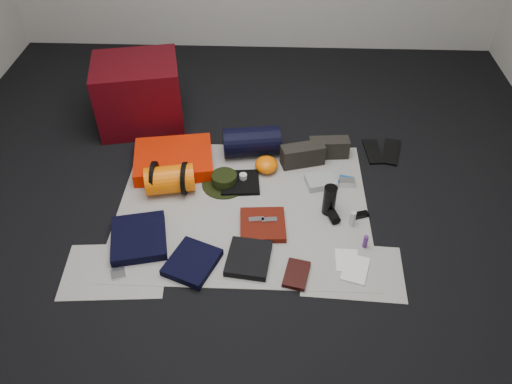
{
  "coord_description": "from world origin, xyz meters",
  "views": [
    {
      "loc": [
        0.17,
        -2.3,
        2.26
      ],
      "look_at": [
        0.08,
        0.04,
        0.1
      ],
      "focal_mm": 35.0,
      "sensor_mm": 36.0,
      "label": 1
    }
  ],
  "objects_px": {
    "paperback_book": "(296,274)",
    "stuff_sack": "(170,179)",
    "red_cabinet": "(139,94)",
    "sleeping_pad": "(174,159)",
    "navy_duffel": "(252,142)",
    "water_bottle": "(329,200)",
    "compact_camera": "(347,182)"
  },
  "relations": [
    {
      "from": "sleeping_pad",
      "to": "compact_camera",
      "type": "height_order",
      "value": "sleeping_pad"
    },
    {
      "from": "sleeping_pad",
      "to": "water_bottle",
      "type": "bearing_deg",
      "value": -22.27
    },
    {
      "from": "water_bottle",
      "to": "paperback_book",
      "type": "xyz_separation_m",
      "value": [
        -0.21,
        -0.52,
        -0.09
      ]
    },
    {
      "from": "red_cabinet",
      "to": "compact_camera",
      "type": "height_order",
      "value": "red_cabinet"
    },
    {
      "from": "compact_camera",
      "to": "red_cabinet",
      "type": "bearing_deg",
      "value": 158.37
    },
    {
      "from": "red_cabinet",
      "to": "stuff_sack",
      "type": "relative_size",
      "value": 1.94
    },
    {
      "from": "navy_duffel",
      "to": "water_bottle",
      "type": "xyz_separation_m",
      "value": [
        0.51,
        -0.59,
        -0.0
      ]
    },
    {
      "from": "stuff_sack",
      "to": "compact_camera",
      "type": "relative_size",
      "value": 3.14
    },
    {
      "from": "red_cabinet",
      "to": "stuff_sack",
      "type": "distance_m",
      "value": 0.88
    },
    {
      "from": "navy_duffel",
      "to": "paperback_book",
      "type": "relative_size",
      "value": 2.03
    },
    {
      "from": "red_cabinet",
      "to": "navy_duffel",
      "type": "height_order",
      "value": "red_cabinet"
    },
    {
      "from": "navy_duffel",
      "to": "sleeping_pad",
      "type": "bearing_deg",
      "value": -172.6
    },
    {
      "from": "red_cabinet",
      "to": "stuff_sack",
      "type": "height_order",
      "value": "red_cabinet"
    },
    {
      "from": "paperback_book",
      "to": "stuff_sack",
      "type": "bearing_deg",
      "value": 152.65
    },
    {
      "from": "red_cabinet",
      "to": "compact_camera",
      "type": "distance_m",
      "value": 1.69
    },
    {
      "from": "sleeping_pad",
      "to": "navy_duffel",
      "type": "distance_m",
      "value": 0.57
    },
    {
      "from": "red_cabinet",
      "to": "water_bottle",
      "type": "height_order",
      "value": "red_cabinet"
    },
    {
      "from": "navy_duffel",
      "to": "red_cabinet",
      "type": "bearing_deg",
      "value": 148.37
    },
    {
      "from": "water_bottle",
      "to": "compact_camera",
      "type": "height_order",
      "value": "water_bottle"
    },
    {
      "from": "compact_camera",
      "to": "paperback_book",
      "type": "height_order",
      "value": "compact_camera"
    },
    {
      "from": "navy_duffel",
      "to": "paperback_book",
      "type": "bearing_deg",
      "value": -83.06
    },
    {
      "from": "stuff_sack",
      "to": "water_bottle",
      "type": "distance_m",
      "value": 1.05
    },
    {
      "from": "navy_duffel",
      "to": "compact_camera",
      "type": "xyz_separation_m",
      "value": [
        0.66,
        -0.32,
        -0.09
      ]
    },
    {
      "from": "stuff_sack",
      "to": "compact_camera",
      "type": "bearing_deg",
      "value": 4.83
    },
    {
      "from": "red_cabinet",
      "to": "stuff_sack",
      "type": "bearing_deg",
      "value": -78.14
    },
    {
      "from": "navy_duffel",
      "to": "paperback_book",
      "type": "distance_m",
      "value": 1.15
    },
    {
      "from": "sleeping_pad",
      "to": "navy_duffel",
      "type": "bearing_deg",
      "value": 15.73
    },
    {
      "from": "red_cabinet",
      "to": "sleeping_pad",
      "type": "bearing_deg",
      "value": -70.13
    },
    {
      "from": "stuff_sack",
      "to": "navy_duffel",
      "type": "relative_size",
      "value": 0.79
    },
    {
      "from": "water_bottle",
      "to": "sleeping_pad",
      "type": "bearing_deg",
      "value": 157.73
    },
    {
      "from": "paperback_book",
      "to": "sleeping_pad",
      "type": "bearing_deg",
      "value": 144.12
    },
    {
      "from": "navy_duffel",
      "to": "compact_camera",
      "type": "relative_size",
      "value": 3.98
    }
  ]
}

